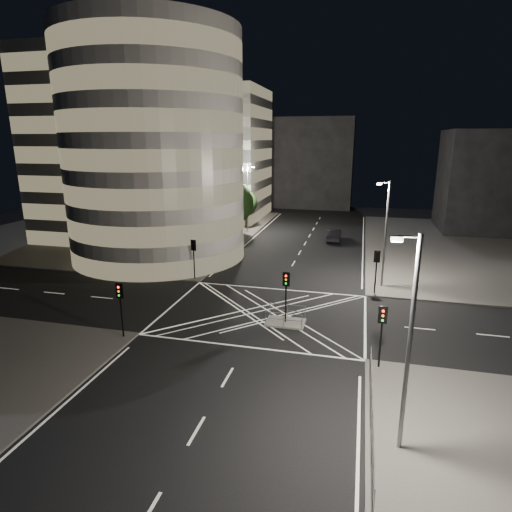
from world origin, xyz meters
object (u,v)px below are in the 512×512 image
(central_island, at_px, (285,322))
(street_lamp_left_near, at_px, (205,217))
(traffic_signal_fl, at_px, (194,252))
(street_lamp_right_near, at_px, (408,339))
(traffic_signal_nl, at_px, (120,300))
(traffic_signal_fr, at_px, (377,264))
(sedan, at_px, (334,235))
(traffic_signal_nr, at_px, (382,326))
(traffic_signal_island, at_px, (286,288))
(street_lamp_right_far, at_px, (385,231))
(street_lamp_left_far, at_px, (248,196))

(central_island, relative_size, street_lamp_left_near, 0.30)
(traffic_signal_fl, xyz_separation_m, street_lamp_right_near, (18.24, -20.80, 2.63))
(traffic_signal_fl, distance_m, traffic_signal_nl, 13.60)
(traffic_signal_fr, height_order, sedan, traffic_signal_fr)
(central_island, relative_size, traffic_signal_nr, 0.75)
(traffic_signal_nr, xyz_separation_m, sedan, (-5.08, 34.19, -2.06))
(street_lamp_left_near, bearing_deg, traffic_signal_island, -49.73)
(street_lamp_right_far, bearing_deg, street_lamp_right_near, -90.00)
(traffic_signal_fl, bearing_deg, traffic_signal_fr, 0.00)
(street_lamp_left_far, distance_m, street_lamp_right_far, 28.23)
(traffic_signal_fl, bearing_deg, traffic_signal_island, -37.54)
(traffic_signal_nr, bearing_deg, traffic_signal_fr, 90.00)
(traffic_signal_island, bearing_deg, traffic_signal_nl, -153.86)
(street_lamp_right_near, xyz_separation_m, sedan, (-5.72, 41.39, -4.69))
(traffic_signal_island, distance_m, street_lamp_right_far, 13.13)
(street_lamp_right_far, distance_m, street_lamp_right_near, 23.00)
(traffic_signal_nl, xyz_separation_m, traffic_signal_fr, (17.60, 13.60, 0.00))
(central_island, distance_m, traffic_signal_nr, 9.08)
(traffic_signal_fl, bearing_deg, traffic_signal_nr, -37.69)
(traffic_signal_fl, height_order, traffic_signal_fr, same)
(traffic_signal_nr, xyz_separation_m, street_lamp_left_near, (-18.24, 18.80, 2.63))
(central_island, distance_m, street_lamp_right_far, 13.98)
(traffic_signal_fr, xyz_separation_m, traffic_signal_island, (-6.80, -8.30, 0.00))
(street_lamp_left_far, height_order, sedan, street_lamp_left_far)
(street_lamp_right_near, bearing_deg, central_island, 120.75)
(sedan, bearing_deg, traffic_signal_nl, 68.62)
(traffic_signal_fr, xyz_separation_m, street_lamp_right_far, (0.64, 2.20, 2.63))
(traffic_signal_island, bearing_deg, street_lamp_left_near, 130.27)
(central_island, xyz_separation_m, street_lamp_right_far, (7.44, 10.50, 5.47))
(traffic_signal_fl, distance_m, street_lamp_right_far, 18.55)
(traffic_signal_nl, bearing_deg, street_lamp_right_near, -21.55)
(traffic_signal_nl, distance_m, traffic_signal_fr, 22.24)
(traffic_signal_fl, relative_size, sedan, 0.77)
(street_lamp_left_near, distance_m, street_lamp_left_far, 18.00)
(street_lamp_left_far, relative_size, street_lamp_right_near, 1.00)
(central_island, distance_m, traffic_signal_fr, 11.10)
(central_island, bearing_deg, sedan, 86.60)
(traffic_signal_island, distance_m, street_lamp_left_near, 17.89)
(traffic_signal_nl, relative_size, street_lamp_left_far, 0.40)
(street_lamp_right_far, bearing_deg, central_island, -125.30)
(street_lamp_right_near, bearing_deg, street_lamp_left_near, 125.97)
(street_lamp_left_far, bearing_deg, traffic_signal_fl, -88.43)
(street_lamp_left_near, xyz_separation_m, sedan, (13.15, 15.39, -4.69))
(traffic_signal_nr, height_order, sedan, traffic_signal_nr)
(traffic_signal_nr, distance_m, street_lamp_right_near, 7.69)
(central_island, distance_m, sedan, 28.95)
(traffic_signal_island, xyz_separation_m, street_lamp_left_near, (-11.44, 13.50, 2.63))
(traffic_signal_fl, relative_size, traffic_signal_nl, 1.00)
(central_island, relative_size, traffic_signal_island, 0.75)
(street_lamp_right_near, bearing_deg, street_lamp_right_far, 90.00)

